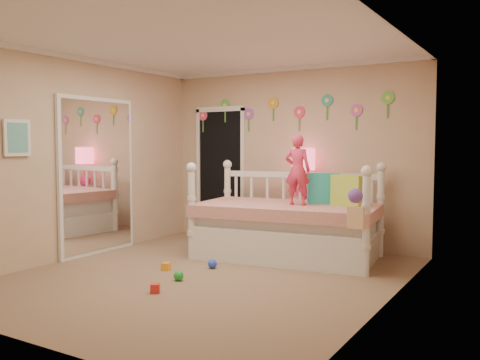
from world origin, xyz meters
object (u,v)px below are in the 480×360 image
Objects in this scene: child at (297,170)px; table_lamp at (303,165)px; nightstand at (303,223)px; daybed at (287,209)px.

child reaches higher than table_lamp.
child is 1.14m from nightstand.
nightstand is (-0.10, 0.72, -0.29)m from daybed.
table_lamp is (-0.10, 0.72, 0.54)m from daybed.
child is 1.28× the size of nightstand.
table_lamp reaches higher than nightstand.
daybed is 2.61× the size of child.
daybed is 3.36× the size of nightstand.
child is 1.24× the size of table_lamp.
child is at bearing -71.25° from table_lamp.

